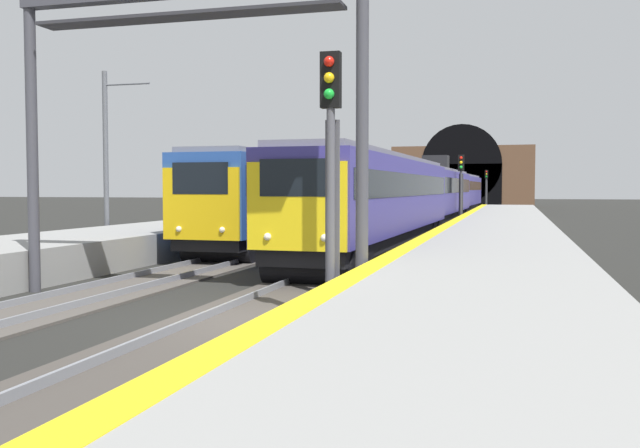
{
  "coord_description": "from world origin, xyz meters",
  "views": [
    {
      "loc": [
        -12.86,
        -5.14,
        2.64
      ],
      "look_at": [
        9.06,
        0.97,
        1.47
      ],
      "focal_mm": 39.33,
      "sensor_mm": 36.0,
      "label": 1
    }
  ],
  "objects_px": {
    "railway_signal_mid": "(461,184)",
    "overhead_signal_gantry": "(185,61)",
    "railway_signal_far": "(486,185)",
    "train_main_approaching": "(435,193)",
    "railway_signal_near": "(331,161)",
    "catenary_mast_near": "(107,158)",
    "train_adjacent_platform": "(342,193)"
  },
  "relations": [
    {
      "from": "railway_signal_mid",
      "to": "overhead_signal_gantry",
      "type": "height_order",
      "value": "overhead_signal_gantry"
    },
    {
      "from": "railway_signal_near",
      "to": "railway_signal_far",
      "type": "bearing_deg",
      "value": -180.0
    },
    {
      "from": "train_main_approaching",
      "to": "catenary_mast_near",
      "type": "height_order",
      "value": "catenary_mast_near"
    },
    {
      "from": "railway_signal_far",
      "to": "catenary_mast_near",
      "type": "bearing_deg",
      "value": -12.58
    },
    {
      "from": "overhead_signal_gantry",
      "to": "train_adjacent_platform",
      "type": "bearing_deg",
      "value": 5.34
    },
    {
      "from": "railway_signal_near",
      "to": "train_main_approaching",
      "type": "bearing_deg",
      "value": -177.06
    },
    {
      "from": "train_main_approaching",
      "to": "train_adjacent_platform",
      "type": "xyz_separation_m",
      "value": [
        -6.96,
        4.7,
        0.05
      ]
    },
    {
      "from": "railway_signal_mid",
      "to": "catenary_mast_near",
      "type": "bearing_deg",
      "value": -35.07
    },
    {
      "from": "railway_signal_mid",
      "to": "train_main_approaching",
      "type": "bearing_deg",
      "value": -120.22
    },
    {
      "from": "overhead_signal_gantry",
      "to": "catenary_mast_near",
      "type": "height_order",
      "value": "catenary_mast_near"
    },
    {
      "from": "railway_signal_near",
      "to": "railway_signal_mid",
      "type": "height_order",
      "value": "railway_signal_near"
    },
    {
      "from": "railway_signal_far",
      "to": "overhead_signal_gantry",
      "type": "height_order",
      "value": "overhead_signal_gantry"
    },
    {
      "from": "overhead_signal_gantry",
      "to": "catenary_mast_near",
      "type": "bearing_deg",
      "value": 39.32
    },
    {
      "from": "train_main_approaching",
      "to": "railway_signal_near",
      "type": "height_order",
      "value": "railway_signal_near"
    },
    {
      "from": "railway_signal_far",
      "to": "overhead_signal_gantry",
      "type": "bearing_deg",
      "value": -3.23
    },
    {
      "from": "overhead_signal_gantry",
      "to": "catenary_mast_near",
      "type": "xyz_separation_m",
      "value": [
        11.65,
        9.54,
        -1.66
      ]
    },
    {
      "from": "train_main_approaching",
      "to": "railway_signal_near",
      "type": "relative_size",
      "value": 11.67
    },
    {
      "from": "railway_signal_mid",
      "to": "catenary_mast_near",
      "type": "distance_m",
      "value": 23.78
    },
    {
      "from": "railway_signal_far",
      "to": "railway_signal_near",
      "type": "bearing_deg",
      "value": 0.0
    },
    {
      "from": "train_adjacent_platform",
      "to": "overhead_signal_gantry",
      "type": "bearing_deg",
      "value": 6.21
    },
    {
      "from": "train_main_approaching",
      "to": "railway_signal_mid",
      "type": "bearing_deg",
      "value": 61.11
    },
    {
      "from": "railway_signal_mid",
      "to": "railway_signal_far",
      "type": "distance_m",
      "value": 41.73
    },
    {
      "from": "train_main_approaching",
      "to": "railway_signal_mid",
      "type": "xyz_separation_m",
      "value": [
        -1.03,
        -1.76,
        0.65
      ]
    },
    {
      "from": "railway_signal_near",
      "to": "railway_signal_mid",
      "type": "bearing_deg",
      "value": -180.0
    },
    {
      "from": "train_adjacent_platform",
      "to": "railway_signal_mid",
      "type": "bearing_deg",
      "value": 133.41
    },
    {
      "from": "train_main_approaching",
      "to": "overhead_signal_gantry",
      "type": "distance_m",
      "value": 32.38
    },
    {
      "from": "railway_signal_near",
      "to": "railway_signal_mid",
      "type": "distance_m",
      "value": 33.31
    },
    {
      "from": "railway_signal_near",
      "to": "railway_signal_far",
      "type": "xyz_separation_m",
      "value": [
        75.04,
        0.0,
        -0.21
      ]
    },
    {
      "from": "railway_signal_mid",
      "to": "railway_signal_far",
      "type": "xyz_separation_m",
      "value": [
        41.73,
        0.0,
        0.02
      ]
    },
    {
      "from": "railway_signal_near",
      "to": "catenary_mast_near",
      "type": "xyz_separation_m",
      "value": [
        13.86,
        13.65,
        0.79
      ]
    },
    {
      "from": "train_main_approaching",
      "to": "railway_signal_mid",
      "type": "distance_m",
      "value": 2.14
    },
    {
      "from": "train_adjacent_platform",
      "to": "overhead_signal_gantry",
      "type": "relative_size",
      "value": 4.37
    }
  ]
}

